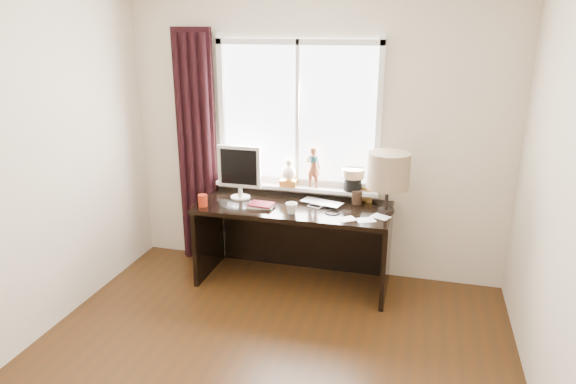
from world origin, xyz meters
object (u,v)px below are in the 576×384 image
(laptop, at_px, (322,203))
(red_cup, at_px, (203,200))
(mug, at_px, (291,208))
(monitor, at_px, (239,169))
(desk, at_px, (296,227))
(table_lamp, at_px, (388,171))

(laptop, distance_m, red_cup, 1.05)
(laptop, relative_size, mug, 3.73)
(laptop, distance_m, monitor, 0.81)
(monitor, bearing_deg, mug, -25.72)
(mug, distance_m, desk, 0.42)
(red_cup, xyz_separation_m, monitor, (0.24, 0.29, 0.22))
(laptop, relative_size, table_lamp, 0.71)
(laptop, bearing_deg, table_lamp, 11.11)
(table_lamp, bearing_deg, desk, 175.34)
(laptop, height_order, red_cup, red_cup)
(mug, xyz_separation_m, red_cup, (-0.80, -0.03, 0.00))
(monitor, height_order, table_lamp, table_lamp)
(laptop, distance_m, table_lamp, 0.66)
(laptop, relative_size, desk, 0.22)
(red_cup, bearing_deg, desk, 22.64)
(monitor, bearing_deg, desk, 2.76)
(monitor, bearing_deg, table_lamp, -1.73)
(monitor, bearing_deg, laptop, 0.97)
(mug, bearing_deg, desk, 96.01)
(red_cup, relative_size, table_lamp, 0.20)
(laptop, xyz_separation_m, table_lamp, (0.56, -0.05, 0.35))
(red_cup, xyz_separation_m, table_lamp, (1.56, 0.25, 0.31))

